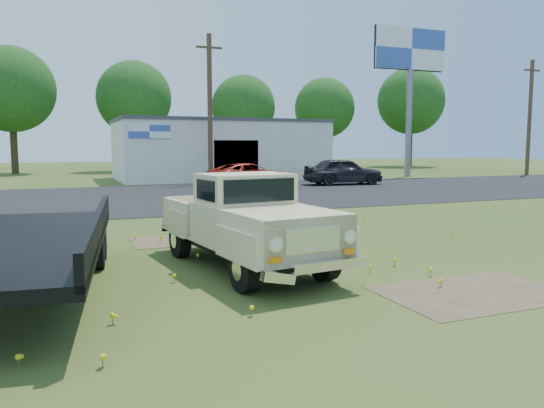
# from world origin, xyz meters

# --- Properties ---
(ground) EXTENTS (140.00, 140.00, 0.00)m
(ground) POSITION_xyz_m (0.00, 0.00, 0.00)
(ground) COLOR #334A17
(ground) RESTS_ON ground
(asphalt_lot) EXTENTS (90.00, 14.00, 0.02)m
(asphalt_lot) POSITION_xyz_m (0.00, 15.00, 0.00)
(asphalt_lot) COLOR black
(asphalt_lot) RESTS_ON ground
(dirt_patch_a) EXTENTS (3.00, 2.00, 0.01)m
(dirt_patch_a) POSITION_xyz_m (1.50, -3.00, 0.00)
(dirt_patch_a) COLOR brown
(dirt_patch_a) RESTS_ON ground
(dirt_patch_b) EXTENTS (2.20, 1.60, 0.01)m
(dirt_patch_b) POSITION_xyz_m (-2.00, 3.50, 0.00)
(dirt_patch_b) COLOR brown
(dirt_patch_b) RESTS_ON ground
(commercial_building) EXTENTS (14.20, 8.20, 4.15)m
(commercial_building) POSITION_xyz_m (6.00, 26.99, 2.10)
(commercial_building) COLOR beige
(commercial_building) RESTS_ON ground
(billboard) EXTENTS (6.10, 0.45, 11.05)m
(billboard) POSITION_xyz_m (20.00, 24.04, 8.54)
(billboard) COLOR slate
(billboard) RESTS_ON ground
(utility_pole_mid) EXTENTS (1.60, 0.30, 9.00)m
(utility_pole_mid) POSITION_xyz_m (4.00, 22.00, 4.60)
(utility_pole_mid) COLOR #473321
(utility_pole_mid) RESTS_ON ground
(utility_pole_east) EXTENTS (1.60, 0.30, 9.00)m
(utility_pole_east) POSITION_xyz_m (30.00, 22.00, 4.60)
(utility_pole_east) COLOR #473321
(utility_pole_east) RESTS_ON ground
(treeline_c) EXTENTS (7.04, 7.04, 10.47)m
(treeline_c) POSITION_xyz_m (-8.00, 39.50, 6.93)
(treeline_c) COLOR #3A2B1A
(treeline_c) RESTS_ON ground
(treeline_d) EXTENTS (6.72, 6.72, 10.00)m
(treeline_d) POSITION_xyz_m (2.00, 40.50, 6.62)
(treeline_d) COLOR #3A2B1A
(treeline_d) RESTS_ON ground
(treeline_e) EXTENTS (6.08, 6.08, 9.04)m
(treeline_e) POSITION_xyz_m (12.00, 39.00, 5.98)
(treeline_e) COLOR #3A2B1A
(treeline_e) RESTS_ON ground
(treeline_f) EXTENTS (6.40, 6.40, 9.52)m
(treeline_f) POSITION_xyz_m (22.00, 41.50, 6.30)
(treeline_f) COLOR #3A2B1A
(treeline_f) RESTS_ON ground
(treeline_g) EXTENTS (7.36, 7.36, 10.95)m
(treeline_g) POSITION_xyz_m (32.00, 40.00, 7.25)
(treeline_g) COLOR #3A2B1A
(treeline_g) RESTS_ON ground
(vintage_pickup_truck) EXTENTS (2.62, 5.34, 1.86)m
(vintage_pickup_truck) POSITION_xyz_m (-1.36, 0.10, 0.93)
(vintage_pickup_truck) COLOR beige
(vintage_pickup_truck) RESTS_ON ground
(flatbed_trailer) EXTENTS (3.30, 7.52, 1.98)m
(flatbed_trailer) POSITION_xyz_m (-5.28, -0.32, 0.99)
(flatbed_trailer) COLOR black
(flatbed_trailer) RESTS_ON ground
(red_pickup) EXTENTS (5.10, 2.88, 1.34)m
(red_pickup) POSITION_xyz_m (5.52, 19.20, 0.67)
(red_pickup) COLOR maroon
(red_pickup) RESTS_ON ground
(dark_sedan) EXTENTS (4.90, 2.38, 1.61)m
(dark_sedan) POSITION_xyz_m (11.30, 18.52, 0.81)
(dark_sedan) COLOR black
(dark_sedan) RESTS_ON ground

